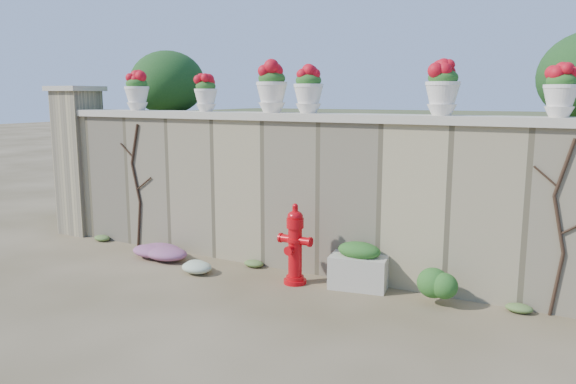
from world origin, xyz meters
The scene contains 19 objects.
ground centered at (0.00, 0.00, 0.00)m, with size 80.00×80.00×0.00m, color #4D4026.
stone_wall centered at (0.00, 1.80, 1.00)m, with size 8.00×0.40×2.00m, color #988A65.
wall_cap centered at (0.00, 1.80, 2.05)m, with size 8.10×0.52×0.10m, color beige.
gate_pillar centered at (-4.15, 1.80, 1.26)m, with size 0.72×0.72×2.48m.
raised_fill centered at (0.00, 5.00, 1.00)m, with size 9.00×6.00×2.00m, color #384C23.
back_shrub_left centered at (-3.20, 3.00, 2.55)m, with size 1.30×1.30×1.10m, color #143814.
vine_left centered at (-2.67, 1.58, 0.99)m, with size 0.60×0.04×1.91m.
vine_right centered at (3.23, 1.58, 0.99)m, with size 0.60×0.04×1.91m.
fire_hydrant centered at (0.31, 1.18, 0.51)m, with size 0.43×0.31×1.01m.
planter_box centered at (1.07, 1.41, 0.27)m, with size 0.75×0.51×0.57m.
green_shrub centered at (2.05, 1.29, 0.28)m, with size 0.60×0.54×0.57m, color #1E5119.
magenta_clump centered at (-1.91, 1.17, 0.12)m, with size 0.91×0.60×0.24m, color #C627AF.
white_flowers centered at (-1.04, 0.95, 0.10)m, with size 0.53×0.43×0.19m, color white.
urn_pot_0 centered at (-2.79, 1.80, 2.39)m, with size 0.37×0.37×0.59m.
urn_pot_1 centered at (-1.47, 1.80, 2.36)m, with size 0.33×0.33×0.52m.
urn_pot_2 centered at (-0.37, 1.80, 2.42)m, with size 0.42×0.42×0.65m.
urn_pot_3 centered at (0.17, 1.80, 2.40)m, with size 0.38×0.38×0.60m.
urn_pot_4 centered at (1.89, 1.80, 2.41)m, with size 0.39×0.39×0.62m.
urn_pot_5 centered at (3.12, 1.80, 2.37)m, with size 0.35×0.35×0.55m.
Camera 1 is at (3.48, -4.77, 2.33)m, focal length 35.00 mm.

